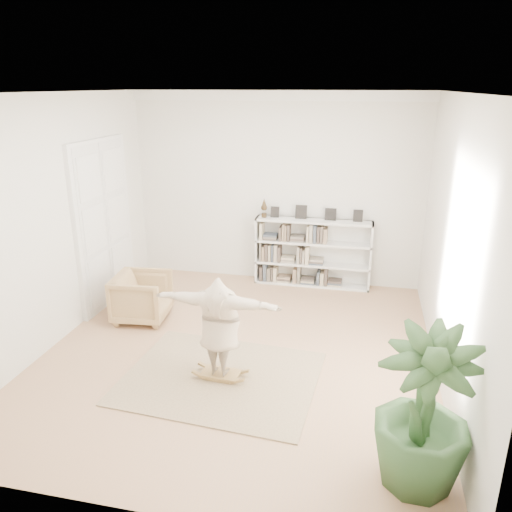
{
  "coord_description": "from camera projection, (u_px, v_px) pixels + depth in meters",
  "views": [
    {
      "loc": [
        1.62,
        -6.23,
        3.69
      ],
      "look_at": [
        0.17,
        0.4,
        1.35
      ],
      "focal_mm": 35.0,
      "sensor_mm": 36.0,
      "label": 1
    }
  ],
  "objects": [
    {
      "name": "room_shell",
      "position": [
        277.0,
        95.0,
        8.86
      ],
      "size": [
        6.0,
        6.0,
        6.0
      ],
      "color": "silver",
      "rests_on": "floor"
    },
    {
      "name": "floor",
      "position": [
        239.0,
        351.0,
        7.28
      ],
      "size": [
        6.0,
        6.0,
        0.0
      ],
      "primitive_type": "plane",
      "color": "tan",
      "rests_on": "ground"
    },
    {
      "name": "doors",
      "position": [
        104.0,
        225.0,
        8.57
      ],
      "size": [
        0.09,
        1.78,
        2.92
      ],
      "color": "white",
      "rests_on": "floor"
    },
    {
      "name": "rug",
      "position": [
        221.0,
        378.0,
        6.62
      ],
      "size": [
        2.63,
        2.17,
        0.02
      ],
      "primitive_type": "cube",
      "rotation": [
        0.0,
        0.0,
        -0.07
      ],
      "color": "tan",
      "rests_on": "floor"
    },
    {
      "name": "rocker_board",
      "position": [
        221.0,
        374.0,
        6.6
      ],
      "size": [
        0.52,
        0.33,
        0.11
      ],
      "rotation": [
        0.0,
        0.0,
        -0.07
      ],
      "color": "olive",
      "rests_on": "rug"
    },
    {
      "name": "houseplant",
      "position": [
        423.0,
        411.0,
        4.63
      ],
      "size": [
        1.16,
        1.16,
        1.64
      ],
      "primitive_type": "imported",
      "rotation": [
        0.0,
        0.0,
        -0.32
      ],
      "color": "#2E5028",
      "rests_on": "floor"
    },
    {
      "name": "bookshelf",
      "position": [
        312.0,
        253.0,
        9.53
      ],
      "size": [
        2.2,
        0.35,
        1.64
      ],
      "color": "silver",
      "rests_on": "floor"
    },
    {
      "name": "armchair",
      "position": [
        142.0,
        297.0,
        8.17
      ],
      "size": [
        0.94,
        0.92,
        0.79
      ],
      "primitive_type": "imported",
      "rotation": [
        0.0,
        0.0,
        1.67
      ],
      "color": "tan",
      "rests_on": "floor"
    },
    {
      "name": "person",
      "position": [
        219.0,
        324.0,
        6.36
      ],
      "size": [
        1.69,
        0.57,
        1.35
      ],
      "primitive_type": "imported",
      "rotation": [
        0.0,
        0.0,
        3.07
      ],
      "color": "#C1AB90",
      "rests_on": "rocker_board"
    }
  ]
}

